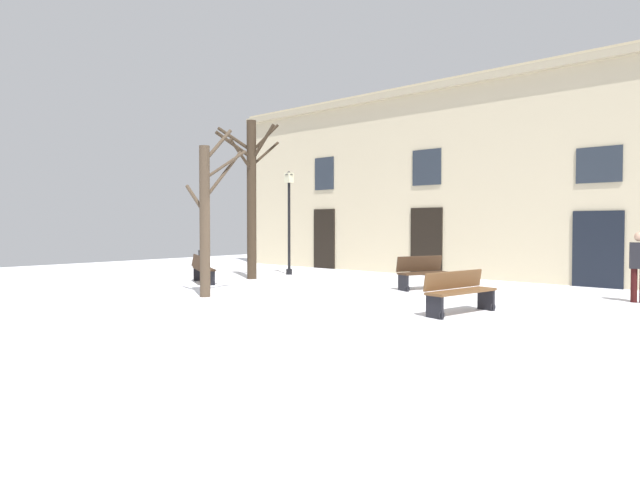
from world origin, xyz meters
TOP-DOWN VIEW (x-y plane):
  - ground_plane at (0.00, 0.00)m, footprint 30.88×30.88m
  - building_facade at (0.00, 7.57)m, footprint 19.30×0.60m
  - tree_near_facade at (-3.90, 2.42)m, footprint 2.50×2.27m
  - tree_left_of_center at (-1.37, -1.29)m, footprint 1.33×1.28m
  - streetlamp at (-4.09, 4.40)m, footprint 0.30×0.30m
  - litter_bin at (-6.11, 2.15)m, footprint 0.44×0.44m
  - bench_back_to_back_left at (4.64, 0.52)m, footprint 0.77×1.87m
  - bench_back_to_back_right at (-4.07, 0.55)m, footprint 1.66×1.18m
  - bench_facing_shops at (1.91, 3.65)m, footprint 1.03×1.61m
  - person_strolling at (7.01, 4.72)m, footprint 0.42×0.31m

SIDE VIEW (x-z plane):
  - ground_plane at x=0.00m, z-range 0.00..0.00m
  - bench_back_to_back_right at x=-4.07m, z-range 0.01..0.88m
  - litter_bin at x=-6.11m, z-range 0.00..0.90m
  - bench_back_to_back_left at x=4.64m, z-range 0.03..0.89m
  - bench_facing_shops at x=1.91m, z-range 0.00..0.93m
  - person_strolling at x=7.01m, z-range 0.09..1.73m
  - tree_left_of_center at x=-1.37m, z-range -0.10..4.23m
  - streetlamp at x=-4.09m, z-range 0.42..4.17m
  - tree_near_facade at x=-3.90m, z-range 0.27..5.52m
  - building_facade at x=0.00m, z-range 0.05..6.91m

